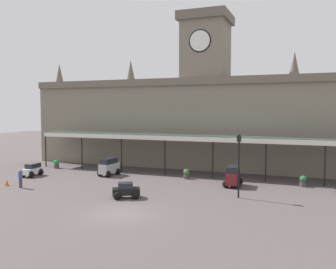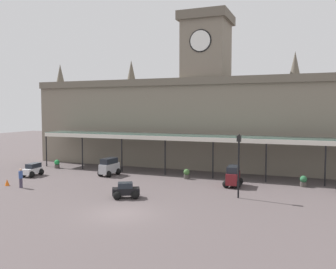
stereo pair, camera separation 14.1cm
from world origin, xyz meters
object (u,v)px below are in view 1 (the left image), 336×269
(planter_forecourt_centre, at_px, (56,164))
(planter_near_kerb, at_px, (303,181))
(car_black_sedan, at_px, (126,191))
(planter_by_canopy, at_px, (186,174))
(car_white_estate, at_px, (32,171))
(car_silver_van, at_px, (109,168))
(pedestrian_beside_cars, at_px, (20,177))
(victorian_lamppost, at_px, (239,158))
(car_maroon_van, at_px, (233,177))
(traffic_cone, at_px, (7,183))

(planter_forecourt_centre, xyz_separation_m, planter_near_kerb, (26.45, -0.30, 0.00))
(car_black_sedan, relative_size, planter_by_canopy, 2.34)
(car_black_sedan, relative_size, planter_near_kerb, 2.34)
(car_white_estate, height_order, car_silver_van, car_silver_van)
(pedestrian_beside_cars, height_order, victorian_lamppost, victorian_lamppost)
(planter_by_canopy, distance_m, planter_forecourt_centre, 15.87)
(car_maroon_van, relative_size, planter_near_kerb, 2.55)
(car_maroon_van, relative_size, planter_forecourt_centre, 2.55)
(car_white_estate, height_order, car_black_sedan, car_white_estate)
(planter_near_kerb, bearing_deg, car_white_estate, -169.78)
(car_maroon_van, height_order, planter_by_canopy, car_maroon_van)
(victorian_lamppost, bearing_deg, car_white_estate, 175.91)
(car_maroon_van, bearing_deg, car_black_sedan, -132.99)
(car_black_sedan, height_order, victorian_lamppost, victorian_lamppost)
(planter_by_canopy, bearing_deg, pedestrian_beside_cars, -142.85)
(car_black_sedan, distance_m, planter_near_kerb, 15.51)
(car_maroon_van, bearing_deg, pedestrian_beside_cars, -156.41)
(car_white_estate, relative_size, planter_forecourt_centre, 2.43)
(car_silver_van, relative_size, car_black_sedan, 1.10)
(car_white_estate, bearing_deg, car_maroon_van, 7.35)
(car_white_estate, bearing_deg, planter_by_canopy, 15.91)
(planter_by_canopy, relative_size, planter_near_kerb, 1.00)
(car_maroon_van, bearing_deg, planter_forecourt_centre, 173.52)
(car_white_estate, height_order, planter_by_canopy, car_white_estate)
(pedestrian_beside_cars, bearing_deg, car_white_estate, 122.37)
(car_white_estate, xyz_separation_m, car_maroon_van, (19.82, 2.56, 0.24))
(victorian_lamppost, distance_m, planter_forecourt_centre, 23.00)
(victorian_lamppost, xyz_separation_m, planter_by_canopy, (-6.08, 5.77, -2.54))
(car_silver_van, height_order, planter_by_canopy, car_silver_van)
(car_silver_van, xyz_separation_m, pedestrian_beside_cars, (-4.03, -7.88, 0.10))
(car_maroon_van, relative_size, traffic_cone, 4.30)
(car_white_estate, distance_m, pedestrian_beside_cars, 5.67)
(victorian_lamppost, bearing_deg, traffic_cone, -171.34)
(pedestrian_beside_cars, distance_m, planter_by_canopy, 14.98)
(planter_forecourt_centre, bearing_deg, pedestrian_beside_cars, -67.95)
(traffic_cone, relative_size, planter_by_canopy, 0.59)
(car_white_estate, height_order, car_maroon_van, car_maroon_van)
(car_silver_van, distance_m, car_maroon_van, 12.77)
(pedestrian_beside_cars, bearing_deg, traffic_cone, 172.00)
(traffic_cone, xyz_separation_m, planter_forecourt_centre, (-2.11, 9.43, 0.20))
(car_black_sedan, xyz_separation_m, planter_forecourt_centre, (-14.00, 9.56, -0.01))
(victorian_lamppost, relative_size, planter_near_kerb, 5.07)
(planter_by_canopy, height_order, planter_forecourt_centre, same)
(car_silver_van, height_order, car_maroon_van, same)
(traffic_cone, height_order, planter_by_canopy, planter_by_canopy)
(victorian_lamppost, relative_size, traffic_cone, 8.55)
(victorian_lamppost, height_order, traffic_cone, victorian_lamppost)
(car_black_sedan, bearing_deg, traffic_cone, 179.39)
(pedestrian_beside_cars, bearing_deg, car_black_sedan, 0.73)
(pedestrian_beside_cars, distance_m, traffic_cone, 1.93)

